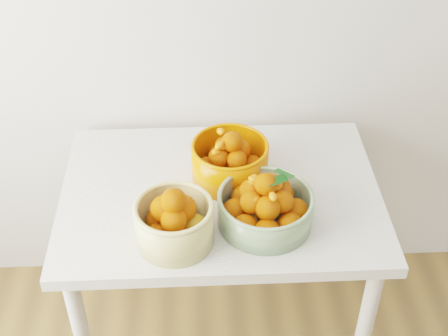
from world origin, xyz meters
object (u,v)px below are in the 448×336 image
at_px(bowl_green, 266,207).
at_px(bowl_orange, 230,161).
at_px(bowl_cream, 174,221).
at_px(table, 221,213).

relative_size(bowl_green, bowl_orange, 1.04).
height_order(bowl_cream, bowl_green, bowl_cream).
bearing_deg(bowl_green, table, 129.95).
distance_m(table, bowl_cream, 0.30).
height_order(bowl_green, bowl_orange, bowl_green).
height_order(table, bowl_green, bowl_green).
bearing_deg(bowl_cream, table, 56.62).
bearing_deg(bowl_cream, bowl_green, 13.23).
relative_size(table, bowl_orange, 3.69).
distance_m(table, bowl_green, 0.25).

